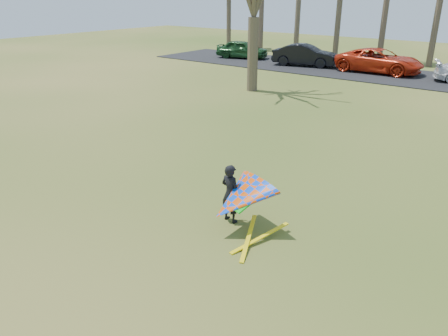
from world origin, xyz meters
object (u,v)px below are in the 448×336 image
Objects in this scene: car_1 at (305,55)px; kite_flyer at (238,199)px; car_0 at (242,49)px; car_2 at (379,61)px.

car_1 is 2.10× the size of kite_flyer.
car_1 is at bearing -110.19° from car_0.
kite_flyer is (5.22, -24.38, -0.06)m from car_2.
car_2 reaches higher than car_0.
car_0 is 0.74× the size of car_2.
car_0 is at bearing 125.55° from kite_flyer.
car_2 is at bearing 102.09° from kite_flyer.
kite_flyer is at bearing -169.12° from car_1.
car_0 is at bearing 72.52° from car_1.
car_0 is 6.41m from car_1.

